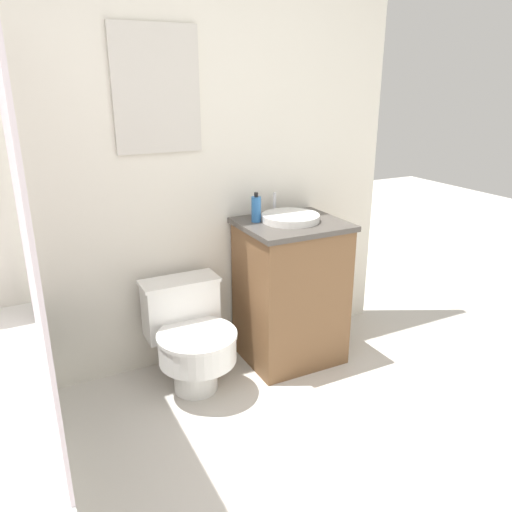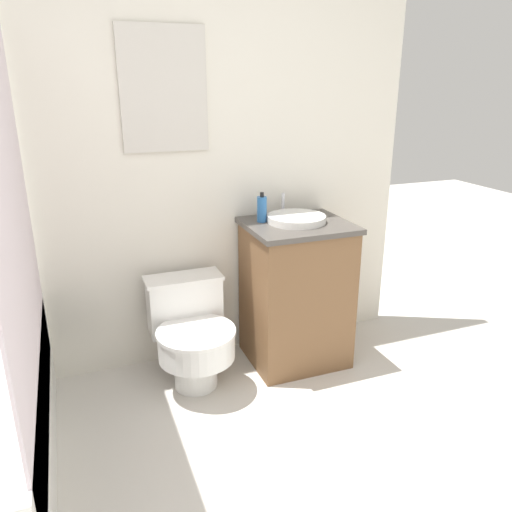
# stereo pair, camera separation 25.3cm
# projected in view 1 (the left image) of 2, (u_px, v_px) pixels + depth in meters

# --- Properties ---
(wall_back) EXTENTS (3.30, 0.07, 2.50)m
(wall_back) POSITION_uv_depth(u_px,v_px,m) (125.00, 156.00, 2.60)
(wall_back) COLOR silver
(wall_back) RESTS_ON ground_plane
(toilet) EXTENTS (0.43, 0.57, 0.58)m
(toilet) POSITION_uv_depth(u_px,v_px,m) (190.00, 335.00, 2.73)
(toilet) COLOR white
(toilet) RESTS_ON ground_plane
(vanity) EXTENTS (0.58, 0.51, 0.86)m
(vanity) POSITION_uv_depth(u_px,v_px,m) (290.00, 291.00, 2.98)
(vanity) COLOR brown
(vanity) RESTS_ON ground_plane
(sink) EXTENTS (0.33, 0.37, 0.13)m
(sink) POSITION_uv_depth(u_px,v_px,m) (290.00, 218.00, 2.85)
(sink) COLOR white
(sink) RESTS_ON vanity
(soap_bottle) EXTENTS (0.06, 0.06, 0.17)m
(soap_bottle) POSITION_uv_depth(u_px,v_px,m) (256.00, 209.00, 2.82)
(soap_bottle) COLOR #2D6BB2
(soap_bottle) RESTS_ON vanity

